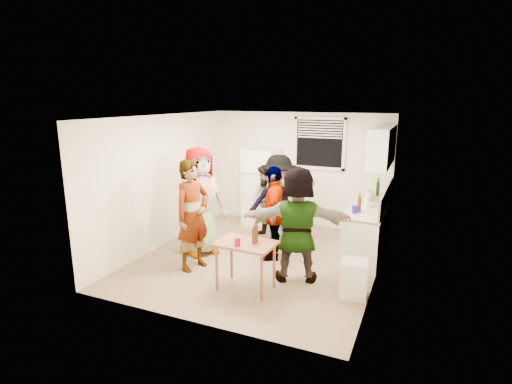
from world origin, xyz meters
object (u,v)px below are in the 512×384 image
at_px(guest_stripe, 195,267).
at_px(beer_bottle_table, 254,243).
at_px(guest_black, 273,257).
at_px(refrigerator, 261,187).
at_px(guest_grey, 202,252).
at_px(guest_back_left, 266,239).
at_px(serving_table, 246,288).
at_px(guest_orange, 296,279).
at_px(trash_bin, 354,280).
at_px(beer_bottle_counter, 359,212).
at_px(red_cup, 238,246).
at_px(guest_back_right, 278,246).
at_px(wine_bottle, 377,196).
at_px(blue_cup, 355,213).
at_px(kettle, 369,200).

bearing_deg(guest_stripe, beer_bottle_table, -89.68).
bearing_deg(guest_black, refrigerator, -169.84).
relative_size(guest_grey, guest_back_left, 1.30).
bearing_deg(serving_table, refrigerator, 108.35).
bearing_deg(serving_table, guest_orange, 45.82).
relative_size(trash_bin, guest_stripe, 0.30).
height_order(beer_bottle_counter, red_cup, beer_bottle_counter).
height_order(beer_bottle_table, guest_back_right, beer_bottle_table).
xyz_separation_m(trash_bin, guest_stripe, (-2.64, -0.05, -0.25)).
distance_m(wine_bottle, beer_bottle_table, 3.31).
relative_size(trash_bin, serving_table, 0.63).
bearing_deg(guest_orange, guest_black, -65.79).
relative_size(beer_bottle_table, guest_orange, 0.11).
relative_size(blue_cup, beer_bottle_table, 0.64).
relative_size(blue_cup, guest_orange, 0.07).
distance_m(serving_table, guest_back_left, 2.20).
height_order(blue_cup, guest_orange, blue_cup).
bearing_deg(serving_table, kettle, 61.68).
xyz_separation_m(red_cup, guest_black, (-0.00, 1.46, -0.74)).
height_order(beer_bottle_counter, guest_black, beer_bottle_counter).
xyz_separation_m(guest_back_left, guest_orange, (1.13, -1.53, 0.00)).
xyz_separation_m(red_cup, guest_orange, (0.64, 0.78, -0.74)).
distance_m(kettle, wine_bottle, 0.44).
bearing_deg(blue_cup, beer_bottle_table, -125.83).
relative_size(trash_bin, guest_grey, 0.28).
bearing_deg(guest_orange, guest_back_right, -77.43).
bearing_deg(guest_grey, beer_bottle_table, -88.46).
distance_m(serving_table, guest_stripe, 1.17).
height_order(kettle, guest_back_right, kettle).
bearing_deg(blue_cup, kettle, 83.91).
relative_size(kettle, blue_cup, 1.90).
bearing_deg(guest_orange, beer_bottle_table, 33.35).
bearing_deg(guest_back_right, serving_table, -96.79).
bearing_deg(kettle, wine_bottle, 82.45).
bearing_deg(blue_cup, red_cup, -126.89).
bearing_deg(guest_back_left, guest_grey, -96.01).
relative_size(guest_back_left, guest_black, 0.91).
bearing_deg(guest_orange, blue_cup, -143.82).
relative_size(trash_bin, beer_bottle_table, 2.67).
bearing_deg(blue_cup, guest_grey, -166.67).
relative_size(wine_bottle, guest_stripe, 0.15).
height_order(refrigerator, guest_back_left, refrigerator).
height_order(kettle, beer_bottle_table, kettle).
distance_m(beer_bottle_counter, guest_back_right, 1.75).
relative_size(kettle, guest_back_left, 0.17).
distance_m(beer_bottle_counter, red_cup, 2.36).
distance_m(beer_bottle_counter, guest_black, 1.71).
relative_size(beer_bottle_counter, beer_bottle_table, 1.20).
bearing_deg(guest_stripe, guest_back_left, -2.37).
bearing_deg(kettle, guest_orange, -106.44).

